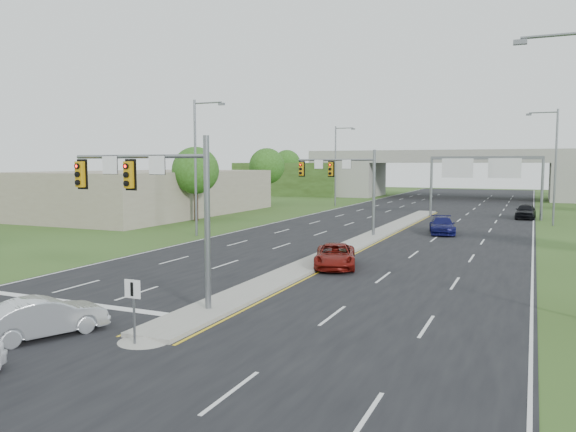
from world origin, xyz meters
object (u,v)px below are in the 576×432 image
Objects in this scene: overpass at (459,177)px; car_far_a at (335,256)px; car_far_b at (442,225)px; car_far_c at (526,211)px; signal_mast_near at (158,193)px; signal_mast_far at (347,178)px; keep_right_sign at (133,301)px; car_silver at (44,317)px; sign_gantry at (483,170)px.

overpass reaches higher than car_far_a.
overpass is 16.32× the size of car_far_b.
car_far_a is at bearing -102.44° from car_far_c.
overpass is at bearing 88.38° from signal_mast_near.
signal_mast_far is 9.18m from car_far_b.
signal_mast_far is 29.71m from keep_right_sign.
keep_right_sign is 0.53× the size of car_silver.
sign_gantry is 0.14× the size of overpass.
overpass is at bearing 84.05° from car_far_b.
signal_mast_far is 0.60× the size of sign_gantry.
car_far_b is (7.03, 4.33, -3.99)m from signal_mast_far.
keep_right_sign is at bearing -112.71° from car_far_a.
keep_right_sign reaches higher than car_far_c.
overpass is at bearing 87.65° from signal_mast_far.
signal_mast_near reaches higher than car_far_c.
signal_mast_near reaches higher than car_far_a.
signal_mast_near reaches higher than sign_gantry.
keep_right_sign is 0.45× the size of car_far_b.
keep_right_sign is 50.04m from sign_gantry.
car_silver is 0.86× the size of car_far_c.
signal_mast_far is at bearing -159.68° from car_far_b.
car_far_c is at bearing -72.05° from overpass.
car_silver is at bearing -124.32° from car_far_a.
car_far_a is at bearing -98.73° from sign_gantry.
signal_mast_far is (0.00, 25.00, 0.00)m from signal_mast_near.
sign_gantry reaches higher than keep_right_sign.
signal_mast_far is at bearing 90.00° from signal_mast_near.
sign_gantry is at bearing -77.39° from car_silver.
keep_right_sign is (2.26, -29.45, -3.21)m from signal_mast_far.
car_far_c is (11.00, 50.56, -0.68)m from keep_right_sign.
car_far_a is (4.95, 16.11, -0.01)m from car_silver.
signal_mast_far reaches higher than car_far_b.
car_far_c is (9.50, 34.89, 0.15)m from car_far_a.
signal_mast_far is 30.18m from car_silver.
keep_right_sign is (2.26, -4.45, -3.21)m from signal_mast_near.
keep_right_sign is at bearing -109.35° from car_far_b.
overpass reaches higher than sign_gantry.
signal_mast_far is 14.84m from car_far_a.
keep_right_sign is 15.77m from car_far_a.
signal_mast_near is 1.43× the size of car_far_b.
car_far_b is (4.77, 33.79, -0.79)m from keep_right_sign.
signal_mast_far is 1.46× the size of car_far_c.
signal_mast_far is at bearing -92.35° from overpass.
keep_right_sign is at bearing -148.71° from car_silver.
overpass is (0.00, 84.53, 2.04)m from keep_right_sign.
signal_mast_far is 3.18× the size of keep_right_sign.
sign_gantry is at bearing -79.21° from overpass.
signal_mast_near reaches higher than car_far_b.
sign_gantry is 35.75m from overpass.
car_far_a is (-5.18, -33.77, -4.55)m from sign_gantry.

